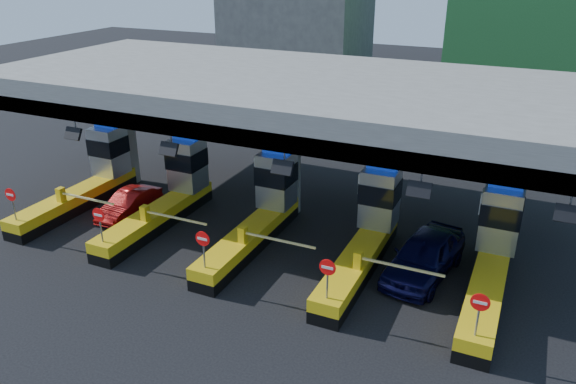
% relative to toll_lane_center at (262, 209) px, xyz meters
% --- Properties ---
extents(ground, '(120.00, 120.00, 0.00)m').
position_rel_toll_lane_center_xyz_m(ground, '(-0.00, -0.28, -1.40)').
color(ground, black).
rests_on(ground, ground).
extents(toll_canopy, '(28.00, 12.09, 7.00)m').
position_rel_toll_lane_center_xyz_m(toll_canopy, '(-0.00, 2.59, 4.74)').
color(toll_canopy, slate).
rests_on(toll_canopy, ground).
extents(toll_lane_far_left, '(4.43, 8.00, 4.16)m').
position_rel_toll_lane_center_xyz_m(toll_lane_far_left, '(-10.00, 0.00, 0.00)').
color(toll_lane_far_left, black).
rests_on(toll_lane_far_left, ground).
extents(toll_lane_left, '(4.43, 8.00, 4.16)m').
position_rel_toll_lane_center_xyz_m(toll_lane_left, '(-5.00, 0.00, 0.00)').
color(toll_lane_left, black).
rests_on(toll_lane_left, ground).
extents(toll_lane_center, '(4.43, 8.00, 4.16)m').
position_rel_toll_lane_center_xyz_m(toll_lane_center, '(0.00, 0.00, 0.00)').
color(toll_lane_center, black).
rests_on(toll_lane_center, ground).
extents(toll_lane_right, '(4.43, 8.00, 4.16)m').
position_rel_toll_lane_center_xyz_m(toll_lane_right, '(5.00, 0.00, 0.00)').
color(toll_lane_right, black).
rests_on(toll_lane_right, ground).
extents(toll_lane_far_right, '(4.43, 8.00, 4.16)m').
position_rel_toll_lane_center_xyz_m(toll_lane_far_right, '(10.00, 0.00, 0.00)').
color(toll_lane_far_right, black).
rests_on(toll_lane_far_right, ground).
extents(van, '(2.91, 5.46, 1.77)m').
position_rel_toll_lane_center_xyz_m(van, '(7.45, -0.26, -0.51)').
color(van, black).
rests_on(van, ground).
extents(red_car, '(1.41, 3.86, 1.26)m').
position_rel_toll_lane_center_xyz_m(red_car, '(-7.05, -0.72, -0.77)').
color(red_car, maroon).
rests_on(red_car, ground).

